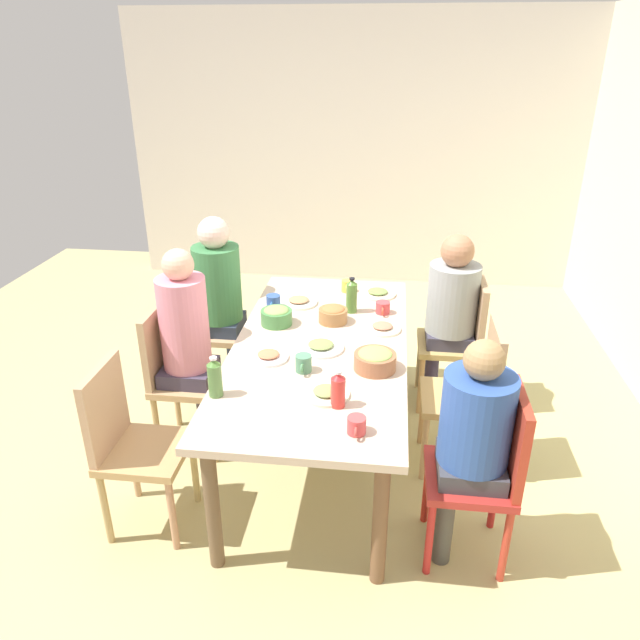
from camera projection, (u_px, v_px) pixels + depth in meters
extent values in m
plane|color=tan|center=(320.00, 451.00, 3.63)|extent=(7.17, 7.17, 0.00)
cube|color=silver|center=(358.00, 153.00, 5.83)|extent=(0.12, 4.53, 2.60)
cube|color=beige|center=(320.00, 347.00, 3.33)|extent=(2.03, 0.96, 0.04)
cylinder|color=brown|center=(284.00, 332.00, 4.35)|extent=(0.07, 0.07, 0.70)
cylinder|color=brown|center=(212.00, 507.00, 2.70)|extent=(0.07, 0.07, 0.70)
cylinder|color=brown|center=(388.00, 337.00, 4.27)|extent=(0.07, 0.07, 0.70)
cylinder|color=brown|center=(380.00, 522.00, 2.62)|extent=(0.07, 0.07, 0.70)
cube|color=tan|center=(146.00, 452.00, 2.93)|extent=(0.40, 0.40, 0.04)
cylinder|color=tan|center=(134.00, 464.00, 3.19)|extent=(0.04, 0.04, 0.43)
cylinder|color=tan|center=(105.00, 508.00, 2.89)|extent=(0.04, 0.04, 0.43)
cylinder|color=tan|center=(195.00, 469.00, 3.15)|extent=(0.04, 0.04, 0.43)
cylinder|color=tan|center=(172.00, 514.00, 2.85)|extent=(0.04, 0.04, 0.43)
cube|color=tan|center=(105.00, 409.00, 2.85)|extent=(0.38, 0.04, 0.45)
cube|color=#AE2B27|center=(469.00, 477.00, 2.75)|extent=(0.40, 0.40, 0.04)
cylinder|color=#B63727|center=(506.00, 545.00, 2.67)|extent=(0.04, 0.04, 0.43)
cylinder|color=#B02424|center=(495.00, 493.00, 2.98)|extent=(0.04, 0.04, 0.43)
cylinder|color=red|center=(430.00, 538.00, 2.71)|extent=(0.04, 0.04, 0.43)
cylinder|color=red|center=(427.00, 488.00, 3.02)|extent=(0.04, 0.04, 0.43)
cube|color=#B43523|center=(516.00, 439.00, 2.63)|extent=(0.38, 0.04, 0.45)
cylinder|color=#474741|center=(444.00, 523.00, 2.78)|extent=(0.09, 0.09, 0.45)
cylinder|color=#404645|center=(442.00, 500.00, 2.92)|extent=(0.09, 0.09, 0.45)
cube|color=#3C3D44|center=(470.00, 467.00, 2.73)|extent=(0.30, 0.30, 0.10)
cylinder|color=#3052A1|center=(477.00, 419.00, 2.61)|extent=(0.32, 0.32, 0.43)
sphere|color=#A67E52|center=(484.00, 360.00, 2.49)|extent=(0.18, 0.18, 0.18)
cube|color=tan|center=(221.00, 332.00, 4.15)|extent=(0.40, 0.40, 0.04)
cylinder|color=tan|center=(208.00, 348.00, 4.41)|extent=(0.04, 0.04, 0.43)
cylinder|color=tan|center=(193.00, 370.00, 4.11)|extent=(0.04, 0.04, 0.43)
cylinder|color=tan|center=(252.00, 351.00, 4.37)|extent=(0.04, 0.04, 0.43)
cylinder|color=tan|center=(241.00, 373.00, 4.07)|extent=(0.04, 0.04, 0.43)
cube|color=tan|center=(193.00, 300.00, 4.07)|extent=(0.38, 0.04, 0.45)
cylinder|color=#2B3852|center=(240.00, 355.00, 4.30)|extent=(0.09, 0.09, 0.45)
cylinder|color=navy|center=(234.00, 365.00, 4.15)|extent=(0.09, 0.09, 0.45)
cube|color=#283346|center=(221.00, 324.00, 4.12)|extent=(0.30, 0.30, 0.10)
cylinder|color=#3B7C47|center=(218.00, 283.00, 3.99)|extent=(0.32, 0.32, 0.51)
sphere|color=beige|center=(214.00, 233.00, 3.84)|extent=(0.21, 0.21, 0.21)
cube|color=tan|center=(448.00, 345.00, 3.97)|extent=(0.40, 0.40, 0.04)
cylinder|color=tan|center=(473.00, 388.00, 3.89)|extent=(0.04, 0.04, 0.43)
cylinder|color=tan|center=(468.00, 363.00, 4.20)|extent=(0.04, 0.04, 0.43)
cylinder|color=tan|center=(421.00, 385.00, 3.93)|extent=(0.04, 0.04, 0.43)
cylinder|color=tan|center=(419.00, 360.00, 4.24)|extent=(0.04, 0.04, 0.43)
cube|color=tan|center=(479.00, 314.00, 3.85)|extent=(0.38, 0.04, 0.45)
cylinder|color=#363051|center=(431.00, 377.00, 4.00)|extent=(0.09, 0.09, 0.45)
cylinder|color=#343D45|center=(430.00, 366.00, 4.14)|extent=(0.09, 0.09, 0.45)
cube|color=#373444|center=(449.00, 337.00, 3.95)|extent=(0.30, 0.30, 0.10)
cylinder|color=#989EA0|center=(453.00, 298.00, 3.83)|extent=(0.33, 0.33, 0.45)
sphere|color=#AB7352|center=(458.00, 251.00, 3.69)|extent=(0.21, 0.21, 0.21)
cube|color=tan|center=(456.00, 399.00, 3.36)|extent=(0.40, 0.40, 0.04)
cylinder|color=tan|center=(486.00, 452.00, 3.28)|extent=(0.04, 0.04, 0.43)
cylinder|color=tan|center=(479.00, 417.00, 3.59)|extent=(0.04, 0.04, 0.43)
cylinder|color=tan|center=(424.00, 447.00, 3.32)|extent=(0.04, 0.04, 0.43)
cylinder|color=tan|center=(422.00, 413.00, 3.63)|extent=(0.04, 0.04, 0.43)
cube|color=tan|center=(494.00, 365.00, 3.24)|extent=(0.38, 0.04, 0.45)
cube|color=tan|center=(190.00, 381.00, 3.54)|extent=(0.40, 0.40, 0.04)
cylinder|color=tan|center=(176.00, 396.00, 3.80)|extent=(0.04, 0.04, 0.43)
cylinder|color=tan|center=(157.00, 427.00, 3.50)|extent=(0.04, 0.04, 0.43)
cylinder|color=tan|center=(228.00, 400.00, 3.76)|extent=(0.04, 0.04, 0.43)
cylinder|color=tan|center=(213.00, 431.00, 3.46)|extent=(0.04, 0.04, 0.43)
cube|color=tan|center=(157.00, 345.00, 3.46)|extent=(0.38, 0.04, 0.45)
cylinder|color=#434642|center=(213.00, 406.00, 3.69)|extent=(0.09, 0.09, 0.45)
cylinder|color=#44393C|center=(205.00, 420.00, 3.54)|extent=(0.09, 0.09, 0.45)
cube|color=#3D3549|center=(189.00, 373.00, 3.51)|extent=(0.30, 0.30, 0.10)
cylinder|color=pink|center=(184.00, 323.00, 3.37)|extent=(0.28, 0.28, 0.55)
sphere|color=beige|center=(178.00, 265.00, 3.22)|extent=(0.18, 0.18, 0.18)
cylinder|color=beige|center=(326.00, 394.00, 2.83)|extent=(0.23, 0.23, 0.01)
ellipsoid|color=#819555|center=(326.00, 391.00, 2.82)|extent=(0.12, 0.12, 0.02)
cylinder|color=white|center=(299.00, 302.00, 3.84)|extent=(0.24, 0.24, 0.01)
ellipsoid|color=tan|center=(299.00, 300.00, 3.83)|extent=(0.13, 0.13, 0.02)
cylinder|color=beige|center=(378.00, 294.00, 3.97)|extent=(0.24, 0.24, 0.01)
ellipsoid|color=#7A974D|center=(378.00, 291.00, 3.97)|extent=(0.13, 0.13, 0.02)
cylinder|color=white|center=(321.00, 347.00, 3.27)|extent=(0.26, 0.26, 0.01)
ellipsoid|color=#7D904F|center=(321.00, 344.00, 3.26)|extent=(0.14, 0.14, 0.02)
cylinder|color=silver|center=(382.00, 329.00, 3.49)|extent=(0.22, 0.22, 0.01)
ellipsoid|color=#C4775B|center=(382.00, 326.00, 3.48)|extent=(0.12, 0.12, 0.02)
cylinder|color=white|center=(269.00, 357.00, 3.17)|extent=(0.21, 0.21, 0.01)
ellipsoid|color=#D47750|center=(268.00, 354.00, 3.16)|extent=(0.12, 0.12, 0.02)
cylinder|color=#438143|center=(277.00, 317.00, 3.54)|extent=(0.19, 0.19, 0.09)
ellipsoid|color=#82A858|center=(276.00, 310.00, 3.52)|extent=(0.15, 0.15, 0.04)
cylinder|color=#9E6240|center=(375.00, 361.00, 3.05)|extent=(0.22, 0.22, 0.09)
ellipsoid|color=#8FAF57|center=(375.00, 354.00, 3.03)|extent=(0.18, 0.18, 0.04)
cylinder|color=#9C6C3E|center=(333.00, 316.00, 3.57)|extent=(0.17, 0.17, 0.08)
ellipsoid|color=#B16D3D|center=(333.00, 309.00, 3.56)|extent=(0.14, 0.14, 0.04)
cylinder|color=#D24247|center=(383.00, 307.00, 3.69)|extent=(0.09, 0.09, 0.07)
torus|color=#CB4C35|center=(383.00, 311.00, 3.64)|extent=(0.05, 0.01, 0.05)
cylinder|color=#325499|center=(273.00, 302.00, 3.75)|extent=(0.09, 0.09, 0.09)
torus|color=#2D62A5|center=(272.00, 306.00, 3.70)|extent=(0.05, 0.01, 0.05)
cylinder|color=#518665|center=(303.00, 363.00, 3.03)|extent=(0.08, 0.08, 0.09)
torus|color=#4A8657|center=(302.00, 368.00, 2.98)|extent=(0.05, 0.01, 0.05)
cylinder|color=#E8BD45|center=(347.00, 286.00, 4.02)|extent=(0.07, 0.07, 0.08)
torus|color=gold|center=(346.00, 288.00, 3.97)|extent=(0.05, 0.01, 0.05)
cylinder|color=#D44547|center=(357.00, 425.00, 2.55)|extent=(0.08, 0.08, 0.08)
torus|color=#C4443D|center=(356.00, 432.00, 2.50)|extent=(0.05, 0.01, 0.05)
cylinder|color=#527D41|center=(215.00, 380.00, 2.80)|extent=(0.07, 0.07, 0.17)
cone|color=#518336|center=(213.00, 362.00, 2.76)|extent=(0.06, 0.06, 0.03)
cylinder|color=white|center=(213.00, 358.00, 2.75)|extent=(0.03, 0.03, 0.01)
cylinder|color=red|center=(338.00, 392.00, 2.72)|extent=(0.07, 0.07, 0.15)
cone|color=red|center=(338.00, 376.00, 2.69)|extent=(0.06, 0.06, 0.03)
cylinder|color=white|center=(338.00, 372.00, 2.68)|extent=(0.03, 0.03, 0.01)
cylinder|color=#4F7C33|center=(352.00, 298.00, 3.69)|extent=(0.07, 0.07, 0.19)
cone|color=#4D772E|center=(352.00, 282.00, 3.64)|extent=(0.06, 0.06, 0.03)
cylinder|color=black|center=(352.00, 279.00, 3.63)|extent=(0.03, 0.03, 0.01)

